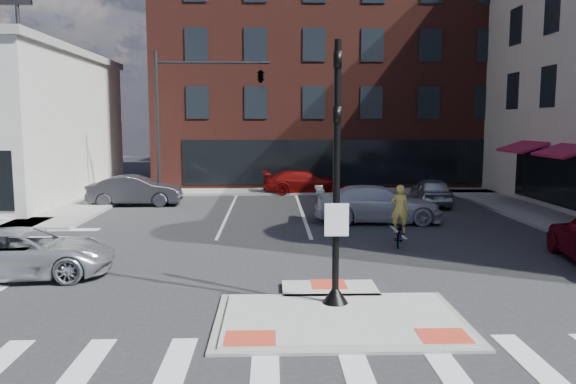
{
  "coord_description": "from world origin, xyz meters",
  "views": [
    {
      "loc": [
        -1.49,
        -12.18,
        4.29
      ],
      "look_at": [
        -0.92,
        6.19,
        2.0
      ],
      "focal_mm": 35.0,
      "sensor_mm": 36.0,
      "label": 1
    }
  ],
  "objects_px": {
    "white_pickup": "(378,204)",
    "cyclist": "(399,225)",
    "silver_suv": "(23,253)",
    "bg_car_red": "(303,182)",
    "bg_car_dark": "(135,191)",
    "bg_car_silver": "(431,191)"
  },
  "relations": [
    {
      "from": "white_pickup",
      "to": "bg_car_red",
      "type": "distance_m",
      "value": 10.3
    },
    {
      "from": "silver_suv",
      "to": "bg_car_red",
      "type": "relative_size",
      "value": 1.01
    },
    {
      "from": "silver_suv",
      "to": "white_pickup",
      "type": "distance_m",
      "value": 14.16
    },
    {
      "from": "silver_suv",
      "to": "bg_car_silver",
      "type": "height_order",
      "value": "bg_car_silver"
    },
    {
      "from": "white_pickup",
      "to": "bg_car_red",
      "type": "xyz_separation_m",
      "value": [
        -2.65,
        9.95,
        -0.08
      ]
    },
    {
      "from": "silver_suv",
      "to": "cyclist",
      "type": "relative_size",
      "value": 2.3
    },
    {
      "from": "bg_car_silver",
      "to": "bg_car_red",
      "type": "xyz_separation_m",
      "value": [
        -6.38,
        4.98,
        -0.01
      ]
    },
    {
      "from": "cyclist",
      "to": "silver_suv",
      "type": "bearing_deg",
      "value": 33.97
    },
    {
      "from": "bg_car_red",
      "to": "cyclist",
      "type": "xyz_separation_m",
      "value": [
        2.53,
        -14.5,
        0.02
      ]
    },
    {
      "from": "white_pickup",
      "to": "cyclist",
      "type": "bearing_deg",
      "value": -178.89
    },
    {
      "from": "bg_car_red",
      "to": "white_pickup",
      "type": "bearing_deg",
      "value": -171.6
    },
    {
      "from": "white_pickup",
      "to": "bg_car_red",
      "type": "bearing_deg",
      "value": 17.59
    },
    {
      "from": "white_pickup",
      "to": "bg_car_dark",
      "type": "distance_m",
      "value": 12.77
    },
    {
      "from": "white_pickup",
      "to": "bg_car_silver",
      "type": "relative_size",
      "value": 1.29
    },
    {
      "from": "bg_car_dark",
      "to": "cyclist",
      "type": "xyz_separation_m",
      "value": [
        11.5,
        -9.84,
        -0.06
      ]
    },
    {
      "from": "bg_car_dark",
      "to": "bg_car_silver",
      "type": "distance_m",
      "value": 15.35
    },
    {
      "from": "silver_suv",
      "to": "white_pickup",
      "type": "height_order",
      "value": "white_pickup"
    },
    {
      "from": "bg_car_dark",
      "to": "white_pickup",
      "type": "bearing_deg",
      "value": -116.48
    },
    {
      "from": "bg_car_dark",
      "to": "cyclist",
      "type": "height_order",
      "value": "cyclist"
    },
    {
      "from": "white_pickup",
      "to": "bg_car_dark",
      "type": "bearing_deg",
      "value": 68.19
    },
    {
      "from": "bg_car_silver",
      "to": "cyclist",
      "type": "xyz_separation_m",
      "value": [
        -3.85,
        -9.52,
        0.0
      ]
    },
    {
      "from": "silver_suv",
      "to": "bg_car_dark",
      "type": "xyz_separation_m",
      "value": [
        -0.13,
        13.57,
        0.1
      ]
    }
  ]
}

